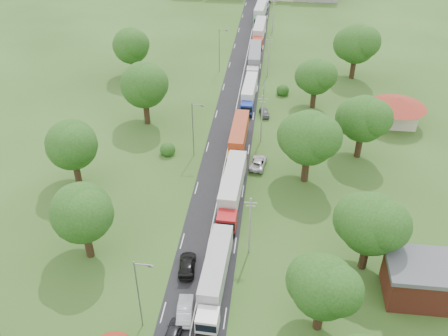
# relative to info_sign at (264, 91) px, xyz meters

# --- Properties ---
(ground) EXTENTS (260.00, 260.00, 0.00)m
(ground) POSITION_rel_info_sign_xyz_m (-5.20, -35.00, -3.00)
(ground) COLOR #274316
(ground) RESTS_ON ground
(road) EXTENTS (8.00, 200.00, 0.04)m
(road) POSITION_rel_info_sign_xyz_m (-5.20, -15.00, -3.00)
(road) COLOR black
(road) RESTS_ON ground
(info_sign) EXTENTS (0.12, 3.10, 4.10)m
(info_sign) POSITION_rel_info_sign_xyz_m (0.00, 0.00, 0.00)
(info_sign) COLOR slate
(info_sign) RESTS_ON ground
(pole_1) EXTENTS (1.60, 0.24, 9.00)m
(pole_1) POSITION_rel_info_sign_xyz_m (0.30, -42.00, 1.68)
(pole_1) COLOR gray
(pole_1) RESTS_ON ground
(pole_2) EXTENTS (1.60, 0.24, 9.00)m
(pole_2) POSITION_rel_info_sign_xyz_m (0.30, -14.00, 1.68)
(pole_2) COLOR gray
(pole_2) RESTS_ON ground
(pole_3) EXTENTS (1.60, 0.24, 9.00)m
(pole_3) POSITION_rel_info_sign_xyz_m (0.30, 14.00, 1.68)
(pole_3) COLOR gray
(pole_3) RESTS_ON ground
(pole_4) EXTENTS (1.60, 0.24, 9.00)m
(pole_4) POSITION_rel_info_sign_xyz_m (0.30, 42.00, 1.68)
(pole_4) COLOR gray
(pole_4) RESTS_ON ground
(lamp_0) EXTENTS (2.03, 0.22, 10.00)m
(lamp_0) POSITION_rel_info_sign_xyz_m (-10.55, -55.00, 2.55)
(lamp_0) COLOR slate
(lamp_0) RESTS_ON ground
(lamp_1) EXTENTS (2.03, 0.22, 10.00)m
(lamp_1) POSITION_rel_info_sign_xyz_m (-10.55, -20.00, 2.55)
(lamp_1) COLOR slate
(lamp_1) RESTS_ON ground
(lamp_2) EXTENTS (2.03, 0.22, 10.00)m
(lamp_2) POSITION_rel_info_sign_xyz_m (-10.55, 15.00, 2.55)
(lamp_2) COLOR slate
(lamp_2) RESTS_ON ground
(tree_2) EXTENTS (8.00, 8.00, 10.10)m
(tree_2) POSITION_rel_info_sign_xyz_m (8.79, -52.86, 3.59)
(tree_2) COLOR #382616
(tree_2) RESTS_ON ground
(tree_3) EXTENTS (8.80, 8.80, 11.07)m
(tree_3) POSITION_rel_info_sign_xyz_m (14.79, -42.84, 4.22)
(tree_3) COLOR #382616
(tree_3) RESTS_ON ground
(tree_4) EXTENTS (9.60, 9.60, 12.05)m
(tree_4) POSITION_rel_info_sign_xyz_m (7.79, -24.83, 4.85)
(tree_4) COLOR #382616
(tree_4) RESTS_ON ground
(tree_5) EXTENTS (8.80, 8.80, 11.07)m
(tree_5) POSITION_rel_info_sign_xyz_m (16.79, -16.84, 4.22)
(tree_5) COLOR #382616
(tree_5) RESTS_ON ground
(tree_6) EXTENTS (8.00, 8.00, 10.10)m
(tree_6) POSITION_rel_info_sign_xyz_m (9.79, 0.14, 3.59)
(tree_6) COLOR #382616
(tree_6) RESTS_ON ground
(tree_7) EXTENTS (9.60, 9.60, 12.05)m
(tree_7) POSITION_rel_info_sign_xyz_m (18.79, 15.17, 4.85)
(tree_7) COLOR #382616
(tree_7) RESTS_ON ground
(tree_10) EXTENTS (8.80, 8.80, 11.07)m
(tree_10) POSITION_rel_info_sign_xyz_m (-20.21, -44.84, 4.22)
(tree_10) COLOR #382616
(tree_10) RESTS_ON ground
(tree_11) EXTENTS (8.80, 8.80, 11.07)m
(tree_11) POSITION_rel_info_sign_xyz_m (-27.21, -29.84, 4.22)
(tree_11) COLOR #382616
(tree_11) RESTS_ON ground
(tree_12) EXTENTS (9.60, 9.60, 12.05)m
(tree_12) POSITION_rel_info_sign_xyz_m (-21.21, -9.83, 4.85)
(tree_12) COLOR #382616
(tree_12) RESTS_ON ground
(tree_13) EXTENTS (8.80, 8.80, 11.07)m
(tree_13) POSITION_rel_info_sign_xyz_m (-29.21, 10.16, 4.22)
(tree_13) COLOR #382616
(tree_13) RESTS_ON ground
(house_brick) EXTENTS (8.60, 6.60, 5.20)m
(house_brick) POSITION_rel_info_sign_xyz_m (20.80, -47.00, -0.35)
(house_brick) COLOR maroon
(house_brick) RESTS_ON ground
(house_cream) EXTENTS (10.08, 10.08, 5.80)m
(house_cream) POSITION_rel_info_sign_xyz_m (24.80, -5.00, 0.64)
(house_cream) COLOR beige
(house_cream) RESTS_ON ground
(truck_0) EXTENTS (2.90, 14.75, 4.08)m
(truck_0) POSITION_rel_info_sign_xyz_m (-3.31, -48.59, -0.84)
(truck_0) COLOR silver
(truck_0) RESTS_ON ground
(truck_1) EXTENTS (3.14, 15.65, 4.33)m
(truck_1) POSITION_rel_info_sign_xyz_m (-3.03, -31.64, -0.70)
(truck_1) COLOR maroon
(truck_1) RESTS_ON ground
(truck_2) EXTENTS (2.62, 14.45, 4.01)m
(truck_2) POSITION_rel_info_sign_xyz_m (-3.42, -16.93, -0.88)
(truck_2) COLOR orange
(truck_2) RESTS_ON ground
(truck_3) EXTENTS (2.61, 13.53, 3.74)m
(truck_3) POSITION_rel_info_sign_xyz_m (-2.93, 0.98, -1.02)
(truck_3) COLOR navy
(truck_3) RESTS_ON ground
(truck_4) EXTENTS (2.94, 15.24, 4.22)m
(truck_4) POSITION_rel_info_sign_xyz_m (-2.95, 17.75, -0.76)
(truck_4) COLOR #B9B9B9
(truck_4) RESTS_ON ground
(truck_5) EXTENTS (2.85, 14.92, 4.13)m
(truck_5) POSITION_rel_info_sign_xyz_m (-2.93, 36.10, -0.81)
(truck_5) COLOR #B42E1B
(truck_5) RESTS_ON ground
(truck_6) EXTENTS (3.32, 15.28, 4.22)m
(truck_6) POSITION_rel_info_sign_xyz_m (-3.55, 52.09, -0.76)
(truck_6) COLOR #2A723F
(truck_6) RESTS_ON ground
(car_lane_front) EXTENTS (2.16, 4.44, 1.46)m
(car_lane_front) POSITION_rel_info_sign_xyz_m (-6.91, -56.14, -2.27)
(car_lane_front) COLOR black
(car_lane_front) RESTS_ON ground
(car_lane_mid) EXTENTS (2.14, 4.94, 1.58)m
(car_lane_mid) POSITION_rel_info_sign_xyz_m (-6.20, -53.00, -2.21)
(car_lane_mid) COLOR #9FA1A7
(car_lane_mid) RESTS_ON ground
(car_lane_rear) EXTENTS (2.53, 5.21, 1.46)m
(car_lane_rear) POSITION_rel_info_sign_xyz_m (-7.21, -45.95, -2.27)
(car_lane_rear) COLOR black
(car_lane_rear) RESTS_ON ground
(car_verge_near) EXTENTS (3.02, 5.45, 1.44)m
(car_verge_near) POSITION_rel_info_sign_xyz_m (0.30, -21.93, -2.28)
(car_verge_near) COLOR #B8B8B8
(car_verge_near) RESTS_ON ground
(car_verge_far) EXTENTS (2.36, 4.22, 1.36)m
(car_verge_far) POSITION_rel_info_sign_xyz_m (0.45, -4.41, -2.32)
(car_verge_far) COLOR #55565D
(car_verge_far) RESTS_ON ground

